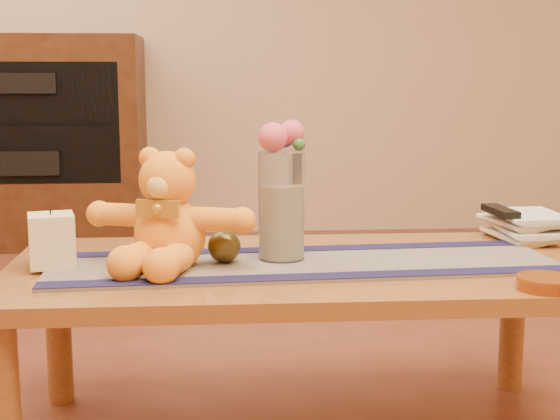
{
  "coord_description": "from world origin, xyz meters",
  "views": [
    {
      "loc": [
        -0.19,
        -1.91,
        0.9
      ],
      "look_at": [
        -0.05,
        0.0,
        0.58
      ],
      "focal_mm": 52.41,
      "sensor_mm": 36.0,
      "label": 1
    }
  ],
  "objects": [
    {
      "name": "blue_flower_back",
      "position": [
        -0.04,
        0.05,
        0.75
      ],
      "size": [
        0.04,
        0.04,
        0.04
      ],
      "primitive_type": "sphere",
      "color": "#444E93",
      "rests_on": "glass_vase"
    },
    {
      "name": "runner_border_near",
      "position": [
        0.01,
        -0.17,
        0.46
      ],
      "size": [
        1.2,
        0.13,
        0.0
      ],
      "primitive_type": "cube",
      "rotation": [
        0.0,
        0.0,
        0.06
      ],
      "color": "#16133B",
      "rests_on": "persian_runner"
    },
    {
      "name": "glass_vase",
      "position": [
        -0.05,
        0.01,
        0.59
      ],
      "size": [
        0.11,
        0.11,
        0.26
      ],
      "primitive_type": "cylinder",
      "color": "silver",
      "rests_on": "persian_runner"
    },
    {
      "name": "coffee_table_top",
      "position": [
        0.0,
        0.0,
        0.43
      ],
      "size": [
        1.4,
        0.7,
        0.04
      ],
      "primitive_type": "cube",
      "color": "brown",
      "rests_on": "floor"
    },
    {
      "name": "teddy_bear",
      "position": [
        -0.31,
        -0.03,
        0.59
      ],
      "size": [
        0.47,
        0.43,
        0.26
      ],
      "primitive_type": null,
      "rotation": [
        0.0,
        0.0,
        -0.34
      ],
      "color": "orange",
      "rests_on": "persian_runner"
    },
    {
      "name": "cabinet_shelf",
      "position": [
        -1.2,
        2.33,
        0.66
      ],
      "size": [
        1.02,
        0.2,
        0.02
      ],
      "primitive_type": "cube",
      "color": "black",
      "rests_on": "media_cabinet"
    },
    {
      "name": "bronze_ball",
      "position": [
        -0.18,
        -0.02,
        0.5
      ],
      "size": [
        0.09,
        0.09,
        0.08
      ],
      "primitive_type": "sphere",
      "rotation": [
        0.0,
        0.0,
        0.23
      ],
      "color": "#483A18",
      "rests_on": "persian_runner"
    },
    {
      "name": "candle_wick",
      "position": [
        -0.58,
        -0.02,
        0.59
      ],
      "size": [
        0.0,
        0.0,
        0.01
      ],
      "primitive_type": "cylinder",
      "rotation": [
        0.0,
        0.0,
        0.24
      ],
      "color": "black",
      "rests_on": "pillar_candle"
    },
    {
      "name": "runner_border_far",
      "position": [
        -0.0,
        0.12,
        0.46
      ],
      "size": [
        1.2,
        0.13,
        0.0
      ],
      "primitive_type": "cube",
      "rotation": [
        0.0,
        0.0,
        0.06
      ],
      "color": "#16133B",
      "rests_on": "persian_runner"
    },
    {
      "name": "tv_remote",
      "position": [
        0.56,
        0.21,
        0.54
      ],
      "size": [
        0.06,
        0.16,
        0.02
      ],
      "primitive_type": "cube",
      "rotation": [
        0.0,
        0.0,
        0.08
      ],
      "color": "black",
      "rests_on": "book_top"
    },
    {
      "name": "rose_right",
      "position": [
        -0.02,
        0.02,
        0.76
      ],
      "size": [
        0.06,
        0.06,
        0.06
      ],
      "primitive_type": "sphere",
      "color": "#E95266",
      "rests_on": "glass_vase"
    },
    {
      "name": "book_top",
      "position": [
        0.57,
        0.22,
        0.52
      ],
      "size": [
        0.17,
        0.23,
        0.02
      ],
      "primitive_type": "imported",
      "rotation": [
        0.0,
        0.0,
        0.03
      ],
      "color": "beige",
      "rests_on": "book_upper"
    },
    {
      "name": "cabinet_cavity",
      "position": [
        -1.2,
        2.25,
        0.66
      ],
      "size": [
        1.02,
        0.03,
        0.61
      ],
      "primitive_type": "cube",
      "color": "black",
      "rests_on": "media_cabinet"
    },
    {
      "name": "pillar_candle",
      "position": [
        -0.58,
        -0.02,
        0.52
      ],
      "size": [
        0.12,
        0.12,
        0.12
      ],
      "primitive_type": "cube",
      "rotation": [
        0.0,
        0.0,
        0.24
      ],
      "color": "beige",
      "rests_on": "persian_runner"
    },
    {
      "name": "media_cabinet",
      "position": [
        -1.2,
        2.48,
        0.55
      ],
      "size": [
        1.2,
        0.5,
        1.1
      ],
      "primitive_type": "cube",
      "color": "black",
      "rests_on": "floor"
    },
    {
      "name": "table_leg_bl",
      "position": [
        -0.64,
        0.29,
        0.21
      ],
      "size": [
        0.07,
        0.07,
        0.41
      ],
      "primitive_type": "cylinder",
      "color": "brown",
      "rests_on": "floor"
    },
    {
      "name": "table_leg_br",
      "position": [
        0.64,
        0.29,
        0.21
      ],
      "size": [
        0.07,
        0.07,
        0.41
      ],
      "primitive_type": "cylinder",
      "color": "brown",
      "rests_on": "floor"
    },
    {
      "name": "persian_runner",
      "position": [
        0.01,
        -0.03,
        0.45
      ],
      "size": [
        1.22,
        0.42,
        0.01
      ],
      "primitive_type": "cube",
      "rotation": [
        0.0,
        0.0,
        0.06
      ],
      "color": "#1B1742",
      "rests_on": "coffee_table_top"
    },
    {
      "name": "book_bottom",
      "position": [
        0.56,
        0.22,
        0.46
      ],
      "size": [
        0.19,
        0.24,
        0.02
      ],
      "primitive_type": "imported",
      "rotation": [
        0.0,
        0.0,
        0.13
      ],
      "color": "beige",
      "rests_on": "coffee_table_top"
    },
    {
      "name": "potpourri_fill",
      "position": [
        -0.05,
        0.01,
        0.55
      ],
      "size": [
        0.09,
        0.09,
        0.18
      ],
      "primitive_type": "cylinder",
      "color": "beige",
      "rests_on": "glass_vase"
    },
    {
      "name": "book_lower",
      "position": [
        0.57,
        0.22,
        0.48
      ],
      "size": [
        0.17,
        0.23,
        0.02
      ],
      "primitive_type": "imported",
      "rotation": [
        0.0,
        0.0,
        -0.01
      ],
      "color": "beige",
      "rests_on": "book_bottom"
    },
    {
      "name": "rose_left",
      "position": [
        -0.07,
        0.0,
        0.75
      ],
      "size": [
        0.07,
        0.07,
        0.07
      ],
      "primitive_type": "sphere",
      "color": "#E95266",
      "rests_on": "glass_vase"
    },
    {
      "name": "table_leg_fl",
      "position": [
        -0.64,
        -0.29,
        0.21
      ],
      "size": [
        0.07,
        0.07,
        0.41
      ],
      "primitive_type": "cylinder",
      "color": "brown",
      "rests_on": "floor"
    },
    {
      "name": "stereo_upper",
      "position": [
        -1.2,
        2.35,
        0.86
      ],
      "size": [
        0.42,
        0.28,
        0.1
      ],
      "primitive_type": "cube",
      "color": "black",
      "rests_on": "media_cabinet"
    },
    {
      "name": "book_upper",
      "position": [
        0.56,
        0.22,
        0.5
      ],
      "size": [
        0.2,
        0.25,
        0.02
      ],
      "primitive_type": "imported",
      "rotation": [
        0.0,
        0.0,
        0.19
      ],
      "color": "beige",
      "rests_on": "book_lower"
    },
    {
      "name": "stereo_lower",
      "position": [
        -1.2,
        2.35,
        0.46
      ],
      "size": [
        0.42,
        0.28,
        0.12
      ],
      "primitive_type": "cube",
      "color": "black",
      "rests_on": "media_cabinet"
    },
    {
      "name": "leaf_sprig",
      "position": [
        -0.01,
        -0.01,
        0.74
      ],
      "size": [
        0.03,
        0.03,
        0.03
      ],
      "primitive_type": "sphere",
      "color": "#33662D",
      "rests_on": "glass_vase"
    },
    {
      "name": "blue_flower_side",
      "position": [
        -0.08,
        0.03,
        0.74
      ],
      "size": [
        0.04,
        0.04,
        0.04
      ],
      "primitive_type": "sphere",
      "color": "#444E93",
      "rests_on": "glass_vase"
    },
    {
      "name": "amber_dish",
      "position": [
        0.49,
        -0.28,
        0.46
      ],
      "size": [
        0.16,
        0.16,
        0.03
      ],
      "primitive_type": "cylinder",
      "rotation": [
        0.0,
        0.0,
        -0.4
      ],
      "color": "#BF5914",
      "rests_on": "coffee_table_top"
    }
  ]
}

